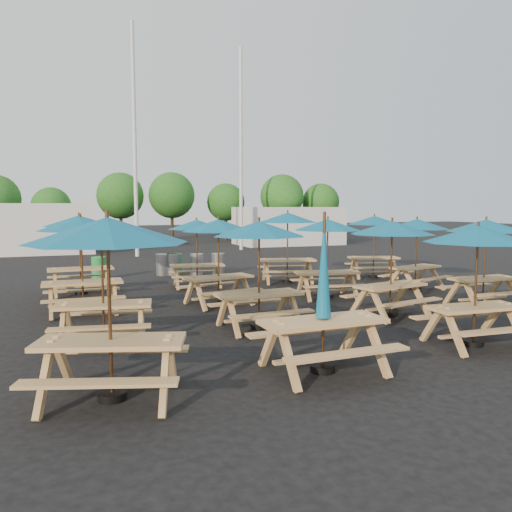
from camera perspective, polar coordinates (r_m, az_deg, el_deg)
name	(u,v)px	position (r m, az deg, el deg)	size (l,w,h in m)	color
ground	(275,300)	(14.09, 2.16, -5.02)	(120.00, 120.00, 0.00)	black
picnic_unit_0	(108,242)	(6.83, -16.59, 1.55)	(2.70, 2.70, 2.49)	tan
picnic_unit_1	(101,240)	(9.85, -17.26, 1.74)	(2.28, 2.28, 2.30)	tan
picnic_unit_2	(81,230)	(12.77, -19.39, 2.84)	(2.07, 2.07, 2.38)	tan
picnic_unit_3	(79,226)	(15.68, -19.56, 3.27)	(2.13, 2.13, 2.38)	tan
picnic_unit_4	(323,307)	(7.91, 7.70, -5.81)	(2.03, 1.78, 2.53)	tan
picnic_unit_5	(259,235)	(10.51, 0.35, 2.37)	(2.10, 2.10, 2.33)	tan
picnic_unit_6	(218,231)	(13.17, -4.33, 2.90)	(2.34, 2.34, 2.30)	tan
picnic_unit_7	(197,229)	(16.24, -6.80, 3.12)	(2.12, 2.12, 2.21)	tan
picnic_unit_8	(478,242)	(10.07, 24.01, 1.48)	(2.06, 2.06, 2.28)	tan
picnic_unit_9	(392,234)	(12.18, 15.28, 2.48)	(2.33, 2.33, 2.30)	tan
picnic_unit_10	(328,230)	(14.30, 8.20, 3.00)	(2.25, 2.25, 2.28)	tan
picnic_unit_11	(288,222)	(17.11, 3.64, 3.92)	(2.56, 2.56, 2.44)	tan
picnic_unit_13	(486,231)	(14.22, 24.78, 2.60)	(1.99, 1.99, 2.30)	tan
picnic_unit_14	(417,228)	(16.28, 17.90, 3.01)	(2.42, 2.42, 2.25)	tan
picnic_unit_15	(374,224)	(18.81, 13.37, 3.57)	(2.47, 2.47, 2.30)	tan
waste_bin_0	(99,268)	(18.77, -17.52, -1.35)	(0.51, 0.51, 0.82)	green
waste_bin_1	(163,265)	(19.36, -10.62, -0.98)	(0.51, 0.51, 0.82)	gray
waste_bin_2	(173,265)	(19.34, -9.42, -0.97)	(0.51, 0.51, 0.82)	gray
waste_bin_3	(175,264)	(19.47, -9.23, -0.92)	(0.51, 0.51, 0.82)	green
waste_bin_4	(197,264)	(19.24, -6.77, -0.96)	(0.51, 0.51, 0.82)	gray
waste_bin_5	(218,264)	(19.35, -4.35, -0.90)	(0.51, 0.51, 0.82)	gray
mast_0	(135,141)	(27.19, -13.70, 12.65)	(0.20, 0.20, 12.00)	silver
mast_1	(241,150)	(30.60, -1.74, 11.99)	(0.20, 0.20, 12.00)	silver
event_tent_0	(18,229)	(30.90, -25.55, 2.84)	(8.00, 4.00, 2.80)	silver
event_tent_1	(288,226)	(34.89, 3.69, 3.47)	(7.00, 4.00, 2.60)	silver
tree_2	(51,207)	(36.43, -22.36, 5.24)	(2.59, 2.59, 3.93)	#382314
tree_3	(120,196)	(37.66, -15.24, 6.65)	(3.36, 3.36, 5.09)	#382314
tree_4	(172,195)	(37.74, -9.61, 6.84)	(3.41, 3.41, 5.17)	#382314
tree_5	(226,202)	(39.20, -3.47, 6.15)	(2.94, 2.94, 4.45)	#382314
tree_6	(282,196)	(38.94, 3.00, 6.83)	(3.38, 3.38, 5.13)	#382314
tree_7	(321,202)	(40.43, 7.41, 6.13)	(2.95, 2.95, 4.48)	#382314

